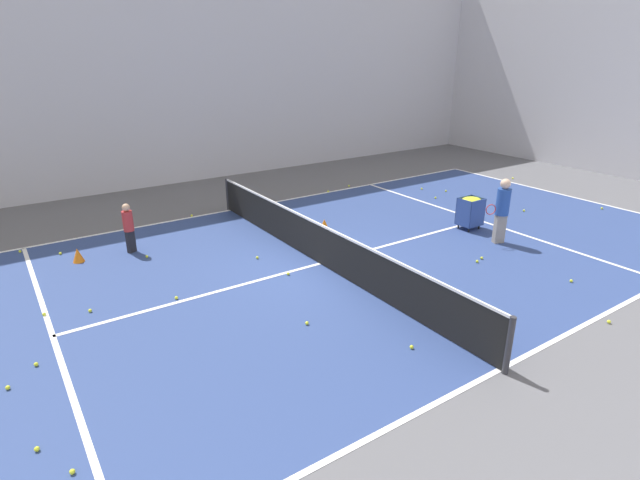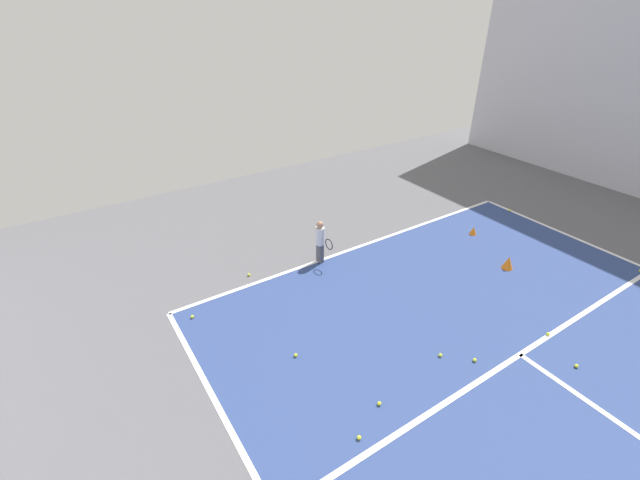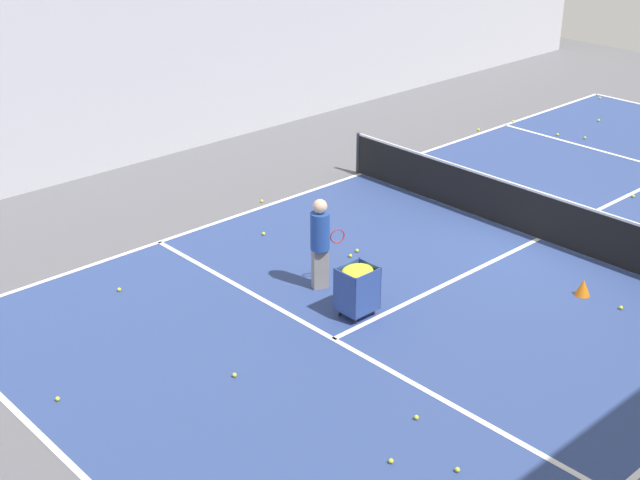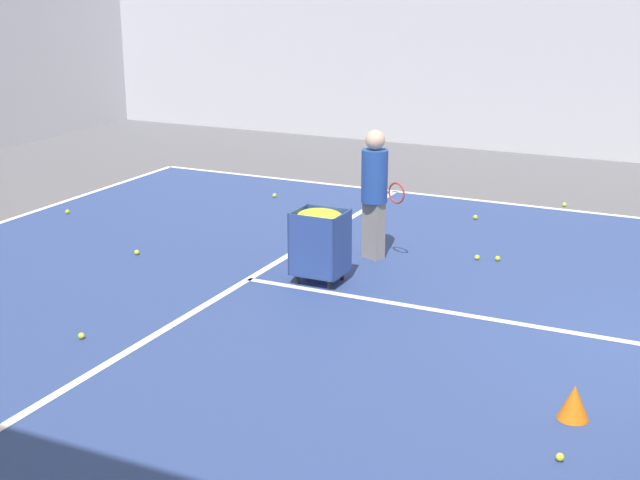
% 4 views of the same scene
% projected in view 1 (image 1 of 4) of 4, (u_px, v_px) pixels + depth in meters
% --- Properties ---
extents(ground_plane, '(33.83, 33.83, 0.00)m').
position_uv_depth(ground_plane, '(320.00, 264.00, 11.99)').
color(ground_plane, '#5B5B60').
extents(court_playing_area, '(10.29, 21.10, 0.00)m').
position_uv_depth(court_playing_area, '(320.00, 264.00, 11.99)').
color(court_playing_area, navy).
rests_on(court_playing_area, ground).
extents(line_baseline_far, '(10.29, 0.10, 0.00)m').
position_uv_depth(line_baseline_far, '(568.00, 196.00, 17.52)').
color(line_baseline_far, white).
rests_on(line_baseline_far, ground).
extents(line_sideline_left, '(0.10, 21.10, 0.00)m').
position_uv_depth(line_sideline_left, '(230.00, 210.00, 15.96)').
color(line_sideline_left, white).
rests_on(line_sideline_left, ground).
extents(line_sideline_right, '(0.10, 21.10, 0.00)m').
position_uv_depth(line_sideline_right, '(499.00, 370.00, 8.01)').
color(line_sideline_right, white).
rests_on(line_sideline_right, ground).
extents(line_service_near, '(10.29, 0.10, 0.00)m').
position_uv_depth(line_service_near, '(53.00, 336.00, 8.94)').
color(line_service_near, white).
rests_on(line_service_near, ground).
extents(line_service_far, '(10.29, 0.10, 0.00)m').
position_uv_depth(line_service_far, '(479.00, 220.00, 15.03)').
color(line_service_far, white).
rests_on(line_service_far, ground).
extents(line_centre_service, '(0.10, 11.60, 0.00)m').
position_uv_depth(line_centre_service, '(320.00, 264.00, 11.99)').
color(line_centre_service, white).
rests_on(line_centre_service, ground).
extents(hall_enclosure_left, '(0.15, 30.13, 8.80)m').
position_uv_depth(hall_enclosure_left, '(170.00, 62.00, 17.83)').
color(hall_enclosure_left, silver).
rests_on(hall_enclosure_left, ground).
extents(tennis_net, '(10.59, 0.10, 1.02)m').
position_uv_depth(tennis_net, '(320.00, 243.00, 11.80)').
color(tennis_net, '#2D2D33').
rests_on(tennis_net, ground).
extents(coach_at_net, '(0.45, 0.71, 1.74)m').
position_uv_depth(coach_at_net, '(502.00, 207.00, 12.96)').
color(coach_at_net, gray).
rests_on(coach_at_net, ground).
extents(child_midcourt, '(0.34, 0.34, 1.28)m').
position_uv_depth(child_midcourt, '(128.00, 225.00, 12.42)').
color(child_midcourt, black).
rests_on(child_midcourt, ground).
extents(ball_cart, '(0.54, 0.62, 0.93)m').
position_uv_depth(ball_cart, '(471.00, 207.00, 14.11)').
color(ball_cart, '#2D478C').
rests_on(ball_cart, ground).
extents(training_cone_0, '(0.28, 0.28, 0.31)m').
position_uv_depth(training_cone_0, '(324.00, 224.00, 14.19)').
color(training_cone_0, orange).
rests_on(training_cone_0, ground).
extents(training_cone_2, '(0.27, 0.27, 0.35)m').
position_uv_depth(training_cone_2, '(78.00, 255.00, 12.03)').
color(training_cone_2, orange).
rests_on(training_cone_2, ground).
extents(tennis_ball_0, '(0.07, 0.07, 0.07)m').
position_uv_depth(tennis_ball_0, '(44.00, 314.00, 9.62)').
color(tennis_ball_0, yellow).
rests_on(tennis_ball_0, ground).
extents(tennis_ball_1, '(0.07, 0.07, 0.07)m').
position_uv_depth(tennis_ball_1, '(477.00, 261.00, 12.03)').
color(tennis_ball_1, yellow).
rests_on(tennis_ball_1, ground).
extents(tennis_ball_2, '(0.07, 0.07, 0.07)m').
position_uv_depth(tennis_ball_2, '(36.00, 364.00, 8.09)').
color(tennis_ball_2, yellow).
rests_on(tennis_ball_2, ground).
extents(tennis_ball_4, '(0.07, 0.07, 0.07)m').
position_uv_depth(tennis_ball_4, '(60.00, 253.00, 12.50)').
color(tennis_ball_4, yellow).
rests_on(tennis_ball_4, ground).
extents(tennis_ball_5, '(0.07, 0.07, 0.07)m').
position_uv_depth(tennis_ball_5, '(176.00, 298.00, 10.26)').
color(tennis_ball_5, yellow).
rests_on(tennis_ball_5, ground).
extents(tennis_ball_7, '(0.07, 0.07, 0.07)m').
position_uv_depth(tennis_ball_7, '(609.00, 322.00, 9.36)').
color(tennis_ball_7, yellow).
rests_on(tennis_ball_7, ground).
extents(tennis_ball_8, '(0.07, 0.07, 0.07)m').
position_uv_depth(tennis_ball_8, '(482.00, 258.00, 12.22)').
color(tennis_ball_8, yellow).
rests_on(tennis_ball_8, ground).
extents(tennis_ball_10, '(0.07, 0.07, 0.07)m').
position_uv_depth(tennis_ball_10, '(328.00, 191.00, 17.98)').
color(tennis_ball_10, yellow).
rests_on(tennis_ball_10, ground).
extents(tennis_ball_11, '(0.07, 0.07, 0.07)m').
position_uv_depth(tennis_ball_11, '(72.00, 472.00, 6.03)').
color(tennis_ball_11, yellow).
rests_on(tennis_ball_11, ground).
extents(tennis_ball_12, '(0.07, 0.07, 0.07)m').
position_uv_depth(tennis_ball_12, '(288.00, 274.00, 11.37)').
color(tennis_ball_12, yellow).
rests_on(tennis_ball_12, ground).
extents(tennis_ball_13, '(0.07, 0.07, 0.07)m').
position_uv_depth(tennis_ball_13, '(192.00, 215.00, 15.35)').
color(tennis_ball_13, yellow).
rests_on(tennis_ball_13, ground).
extents(tennis_ball_15, '(0.07, 0.07, 0.07)m').
position_uv_depth(tennis_ball_15, '(257.00, 258.00, 12.25)').
color(tennis_ball_15, yellow).
rests_on(tennis_ball_15, ground).
extents(tennis_ball_16, '(0.07, 0.07, 0.07)m').
position_uv_depth(tennis_ball_16, '(571.00, 281.00, 11.01)').
color(tennis_ball_16, yellow).
rests_on(tennis_ball_16, ground).
extents(tennis_ball_17, '(0.07, 0.07, 0.07)m').
position_uv_depth(tennis_ball_17, '(349.00, 186.00, 18.71)').
color(tennis_ball_17, yellow).
rests_on(tennis_ball_17, ground).
extents(tennis_ball_18, '(0.07, 0.07, 0.07)m').
position_uv_depth(tennis_ball_18, '(307.00, 323.00, 9.31)').
color(tennis_ball_18, yellow).
rests_on(tennis_ball_18, ground).
extents(tennis_ball_19, '(0.07, 0.07, 0.07)m').
position_uv_depth(tennis_ball_19, '(90.00, 311.00, 9.76)').
color(tennis_ball_19, yellow).
rests_on(tennis_ball_19, ground).
extents(tennis_ball_20, '(0.07, 0.07, 0.07)m').
position_uv_depth(tennis_ball_20, '(132.00, 241.00, 13.33)').
color(tennis_ball_20, yellow).
rests_on(tennis_ball_20, ground).
extents(tennis_ball_21, '(0.07, 0.07, 0.07)m').
position_uv_depth(tennis_ball_21, '(20.00, 251.00, 12.62)').
color(tennis_ball_21, yellow).
rests_on(tennis_ball_21, ground).
extents(tennis_ball_22, '(0.07, 0.07, 0.07)m').
position_uv_depth(tennis_ball_22, '(8.00, 388.00, 7.53)').
color(tennis_ball_22, yellow).
rests_on(tennis_ball_22, ground).
extents(tennis_ball_23, '(0.07, 0.07, 0.07)m').
position_uv_depth(tennis_ball_23, '(513.00, 178.00, 19.81)').
color(tennis_ball_23, yellow).
rests_on(tennis_ball_23, ground).
extents(tennis_ball_24, '(0.07, 0.07, 0.07)m').
position_uv_depth(tennis_ball_24, '(446.00, 191.00, 18.03)').
color(tennis_ball_24, yellow).
rests_on(tennis_ball_24, ground).
extents(tennis_ball_26, '(0.07, 0.07, 0.07)m').
position_uv_depth(tennis_ball_26, '(436.00, 198.00, 17.20)').
color(tennis_ball_26, yellow).
rests_on(tennis_ball_26, ground).
extents(tennis_ball_27, '(0.07, 0.07, 0.07)m').
position_uv_depth(tennis_ball_27, '(602.00, 208.00, 16.05)').
color(tennis_ball_27, yellow).
rests_on(tennis_ball_27, ground).
extents(tennis_ball_28, '(0.07, 0.07, 0.07)m').
position_uv_depth(tennis_ball_28, '(37.00, 449.00, 6.38)').
color(tennis_ball_28, yellow).
rests_on(tennis_ball_28, ground).
extents(tennis_ball_29, '(0.07, 0.07, 0.07)m').
position_uv_depth(tennis_ball_29, '(422.00, 189.00, 18.31)').
color(tennis_ball_29, yellow).
rests_on(tennis_ball_29, ground).
extents(tennis_ball_32, '(0.07, 0.07, 0.07)m').
position_uv_depth(tennis_ball_32, '(412.00, 347.00, 8.56)').
color(tennis_ball_32, yellow).
rests_on(tennis_ball_32, ground).
extents(tennis_ball_33, '(0.07, 0.07, 0.07)m').
position_uv_depth(tennis_ball_33, '(147.00, 256.00, 12.31)').
color(tennis_ball_33, yellow).
rests_on(tennis_ball_33, ground).
extents(tennis_ball_34, '(0.07, 0.07, 0.07)m').
position_uv_depth(tennis_ball_34, '(524.00, 211.00, 15.83)').
color(tennis_ball_34, yellow).
rests_on(tennis_ball_34, ground).
extents(tennis_ball_35, '(0.07, 0.07, 0.07)m').
position_uv_depth(tennis_ball_35, '(309.00, 222.00, 14.80)').
color(tennis_ball_35, yellow).
rests_on(tennis_ball_35, ground).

